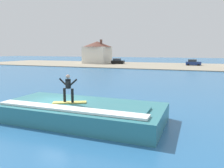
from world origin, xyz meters
The scene contains 8 objects.
ground_plane centered at (0.00, 0.00, 0.00)m, with size 260.00×260.00×0.00m, color #296194.
wave_crest centered at (1.55, 0.06, 0.55)m, with size 10.14×4.63×1.17m.
surfboard centered at (1.06, -0.35, 1.20)m, with size 2.00×1.30×0.06m.
surfer centered at (1.02, -0.41, 2.16)m, with size 1.23×0.32×1.67m.
shoreline_bank centered at (0.00, 51.82, 0.09)m, with size 120.00×27.41×0.18m.
car_near_shore centered at (-15.22, 53.71, 0.95)m, with size 3.94×2.25×1.86m.
car_far_shore centered at (7.10, 54.16, 0.94)m, with size 4.06×2.03×1.86m.
house_with_chimney centered at (-22.99, 55.40, 3.99)m, with size 9.57×9.57×7.82m.
Camera 1 is at (8.12, -11.51, 4.29)m, focal length 35.25 mm.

